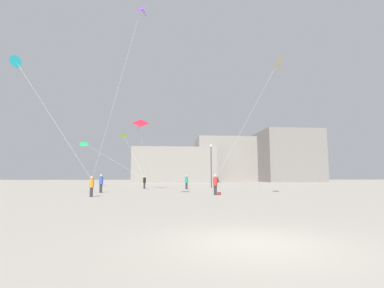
% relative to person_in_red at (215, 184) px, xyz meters
% --- Properties ---
extents(ground_plane, '(300.00, 300.00, 0.00)m').
position_rel_person_in_red_xyz_m(ground_plane, '(-1.87, -17.51, -0.95)').
color(ground_plane, '#9E9689').
extents(person_in_red, '(0.38, 0.38, 1.74)m').
position_rel_person_in_red_xyz_m(person_in_red, '(0.00, 0.00, 0.00)').
color(person_in_red, '#2D2D33').
rests_on(person_in_red, ground_plane).
extents(person_in_black, '(0.37, 0.37, 1.69)m').
position_rel_person_in_red_xyz_m(person_in_black, '(-7.24, 13.61, -0.03)').
color(person_in_black, '#2D2D33').
rests_on(person_in_black, ground_plane).
extents(person_in_orange, '(0.35, 0.35, 1.59)m').
position_rel_person_in_red_xyz_m(person_in_orange, '(-9.91, -1.58, -0.08)').
color(person_in_orange, '#2D2D33').
rests_on(person_in_orange, ground_plane).
extents(person_in_teal, '(0.39, 0.39, 1.77)m').
position_rel_person_in_red_xyz_m(person_in_teal, '(-1.81, 11.77, 0.02)').
color(person_in_teal, '#2D2D33').
rests_on(person_in_teal, ground_plane).
extents(person_in_blue, '(0.39, 0.39, 1.80)m').
position_rel_person_in_red_xyz_m(person_in_blue, '(-10.63, 4.40, 0.03)').
color(person_in_blue, '#2D2D33').
rests_on(person_in_blue, ground_plane).
extents(kite_amber_delta, '(4.98, 4.46, 9.70)m').
position_rel_person_in_red_xyz_m(kite_amber_delta, '(4.45, -3.52, 9.46)').
color(kite_amber_delta, yellow).
extents(kite_crimson_delta, '(1.63, 3.58, 7.25)m').
position_rel_person_in_red_xyz_m(kite_crimson_delta, '(-7.56, 10.48, 7.10)').
color(kite_crimson_delta, red).
extents(kite_lime_delta, '(4.05, 4.55, 6.59)m').
position_rel_person_in_red_xyz_m(kite_lime_delta, '(-10.64, 17.62, 6.51)').
color(kite_lime_delta, '#8CD12D').
extents(kite_emerald_diamond, '(10.63, 7.08, 5.80)m').
position_rel_person_in_red_xyz_m(kite_emerald_diamond, '(-17.06, 19.96, 5.65)').
color(kite_emerald_diamond, green).
extents(kite_violet_diamond, '(4.66, 4.98, 12.11)m').
position_rel_person_in_red_xyz_m(kite_violet_diamond, '(-5.95, -5.84, 11.89)').
color(kite_violet_diamond, purple).
extents(kite_cyan_diamond, '(6.31, 1.18, 9.49)m').
position_rel_person_in_red_xyz_m(kite_cyan_diamond, '(-15.66, -2.41, 9.28)').
color(kite_cyan_diamond, '#1EB2C6').
extents(building_left_hall, '(23.58, 15.89, 9.81)m').
position_rel_person_in_red_xyz_m(building_left_hall, '(-2.87, 60.29, 3.95)').
color(building_left_hall, gray).
rests_on(building_left_hall, ground_plane).
extents(building_centre_hall, '(20.24, 16.03, 14.81)m').
position_rel_person_in_red_xyz_m(building_centre_hall, '(15.13, 73.45, 6.46)').
color(building_centre_hall, gray).
rests_on(building_centre_hall, ground_plane).
extents(building_right_hall, '(17.90, 17.20, 15.93)m').
position_rel_person_in_red_xyz_m(building_right_hall, '(33.13, 63.38, 7.01)').
color(building_right_hall, gray).
rests_on(building_right_hall, ground_plane).
extents(lamppost_east, '(0.36, 0.36, 6.07)m').
position_rel_person_in_red_xyz_m(lamppost_east, '(1.84, 15.18, 3.01)').
color(lamppost_east, '#2D2D30').
rests_on(lamppost_east, ground_plane).
extents(handbag_beside_flyer, '(0.29, 0.35, 0.24)m').
position_rel_person_in_red_xyz_m(handbag_beside_flyer, '(0.35, 0.10, -0.83)').
color(handbag_beside_flyer, maroon).
rests_on(handbag_beside_flyer, ground_plane).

